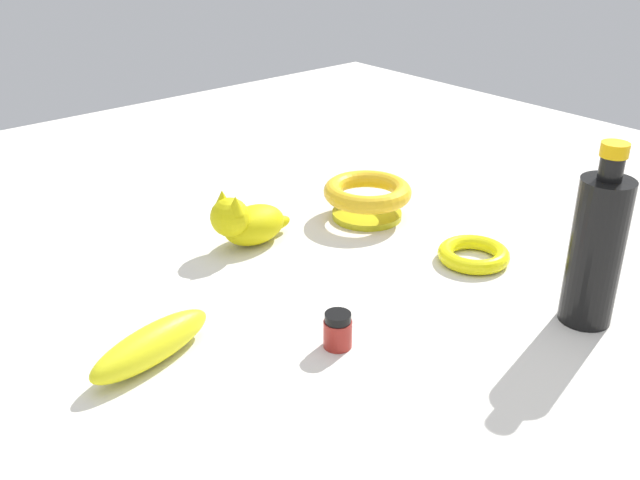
% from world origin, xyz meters
% --- Properties ---
extents(ground, '(2.00, 2.00, 0.00)m').
position_xyz_m(ground, '(0.00, 0.00, 0.00)').
color(ground, silver).
extents(bowl, '(0.14, 0.14, 0.06)m').
position_xyz_m(bowl, '(0.22, 0.14, 0.04)').
color(bowl, gold).
rests_on(bowl, ground).
extents(nail_polish_jar, '(0.03, 0.03, 0.04)m').
position_xyz_m(nail_polish_jar, '(-0.06, -0.10, 0.02)').
color(nail_polish_jar, maroon).
rests_on(nail_polish_jar, ground).
extents(bottle_tall, '(0.06, 0.06, 0.23)m').
position_xyz_m(bottle_tall, '(0.21, -0.26, 0.10)').
color(bottle_tall, black).
rests_on(bottle_tall, ground).
extents(bangle, '(0.10, 0.10, 0.02)m').
position_xyz_m(bangle, '(0.23, -0.07, 0.01)').
color(bangle, '#F8F012').
rests_on(bangle, ground).
extents(banana, '(0.17, 0.08, 0.04)m').
position_xyz_m(banana, '(-0.24, 0.01, 0.02)').
color(banana, yellow).
rests_on(banana, ground).
extents(cat_figurine, '(0.14, 0.07, 0.09)m').
position_xyz_m(cat_figurine, '(0.02, 0.18, 0.04)').
color(cat_figurine, '#D2C80D').
rests_on(cat_figurine, ground).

